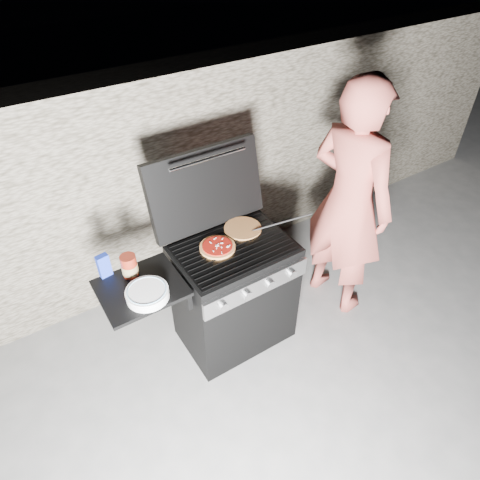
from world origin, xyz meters
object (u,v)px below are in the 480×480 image
gas_grill (205,308)px  person (349,203)px  pizza_topped (217,247)px  sauce_jar (129,266)px

gas_grill → person: size_ratio=0.69×
gas_grill → person: (1.21, -0.09, 0.51)m
gas_grill → person: 1.31m
gas_grill → pizza_topped: 0.50m
gas_grill → person: bearing=-4.2°
pizza_topped → sauce_jar: (-0.58, 0.08, 0.05)m
pizza_topped → sauce_jar: bearing=172.2°
pizza_topped → sauce_jar: size_ratio=1.58×
pizza_topped → gas_grill: bearing=-162.1°
sauce_jar → person: size_ratio=0.08×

